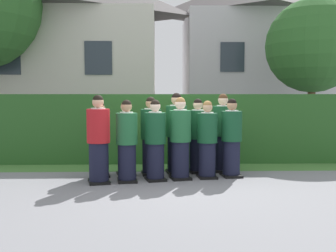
% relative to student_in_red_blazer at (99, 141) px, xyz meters
% --- Properties ---
extents(ground_plane, '(60.00, 60.00, 0.00)m').
position_rel_student_in_red_blazer_xyz_m(ground_plane, '(1.35, 0.26, -0.81)').
color(ground_plane, slate).
extents(student_in_red_blazer, '(0.50, 0.58, 1.69)m').
position_rel_student_in_red_blazer_xyz_m(student_in_red_blazer, '(0.00, 0.00, 0.00)').
color(student_in_red_blazer, black).
rests_on(student_in_red_blazer, ground).
extents(student_front_row_1, '(0.43, 0.51, 1.60)m').
position_rel_student_in_red_blazer_xyz_m(student_front_row_1, '(0.53, 0.10, -0.05)').
color(student_front_row_1, black).
rests_on(student_front_row_1, ground).
extents(student_front_row_2, '(0.46, 0.55, 1.60)m').
position_rel_student_in_red_blazer_xyz_m(student_front_row_2, '(1.08, 0.21, -0.05)').
color(student_front_row_2, black).
rests_on(student_front_row_2, ground).
extents(student_front_row_3, '(0.46, 0.55, 1.64)m').
position_rel_student_in_red_blazer_xyz_m(student_front_row_3, '(1.59, 0.32, -0.02)').
color(student_front_row_3, black).
rests_on(student_front_row_3, ground).
extents(student_front_row_4, '(0.41, 0.48, 1.57)m').
position_rel_student_in_red_blazer_xyz_m(student_front_row_4, '(2.14, 0.41, -0.06)').
color(student_front_row_4, black).
rests_on(student_front_row_4, ground).
extents(student_front_row_5, '(0.43, 0.51, 1.61)m').
position_rel_student_in_red_blazer_xyz_m(student_front_row_5, '(2.65, 0.51, -0.04)').
color(student_front_row_5, black).
rests_on(student_front_row_5, ground).
extents(student_rear_row_0, '(0.44, 0.53, 1.56)m').
position_rel_student_in_red_blazer_xyz_m(student_rear_row_0, '(-0.06, 0.60, -0.06)').
color(student_rear_row_0, black).
rests_on(student_rear_row_0, ground).
extents(student_rear_row_1, '(0.46, 0.52, 1.56)m').
position_rel_student_in_red_blazer_xyz_m(student_rear_row_1, '(0.46, 0.72, -0.06)').
color(student_rear_row_1, black).
rests_on(student_rear_row_1, ground).
extents(student_rear_row_2, '(0.43, 0.51, 1.65)m').
position_rel_student_in_red_blazer_xyz_m(student_rear_row_2, '(0.99, 0.78, -0.02)').
color(student_rear_row_2, black).
rests_on(student_rear_row_2, ground).
extents(student_rear_row_3, '(0.48, 0.56, 1.73)m').
position_rel_student_in_red_blazer_xyz_m(student_rear_row_3, '(1.54, 0.90, 0.02)').
color(student_rear_row_3, black).
rests_on(student_rear_row_3, ground).
extents(student_rear_row_4, '(0.44, 0.52, 1.61)m').
position_rel_student_in_red_blazer_xyz_m(student_rear_row_4, '(2.00, 0.99, -0.04)').
color(student_rear_row_4, black).
rests_on(student_rear_row_4, ground).
extents(student_rear_row_5, '(0.45, 0.53, 1.71)m').
position_rel_student_in_red_blazer_xyz_m(student_rear_row_5, '(2.57, 1.09, 0.01)').
color(student_rear_row_5, black).
rests_on(student_rear_row_5, ground).
extents(hedge, '(8.87, 0.70, 1.70)m').
position_rel_student_in_red_blazer_xyz_m(hedge, '(1.35, 2.32, 0.04)').
color(hedge, '#285623').
rests_on(hedge, ground).
extents(school_building_main, '(7.04, 4.54, 6.65)m').
position_rel_student_in_red_blazer_xyz_m(school_building_main, '(-2.30, 7.83, 2.60)').
color(school_building_main, beige).
rests_on(school_building_main, ground).
extents(school_building_annex, '(6.17, 4.50, 6.72)m').
position_rel_student_in_red_blazer_xyz_m(school_building_annex, '(5.25, 9.49, 2.63)').
color(school_building_annex, silver).
rests_on(school_building_annex, ground).
extents(oak_tree_right, '(2.94, 2.94, 4.69)m').
position_rel_student_in_red_blazer_xyz_m(oak_tree_right, '(6.03, 4.96, 2.40)').
color(oak_tree_right, brown).
rests_on(oak_tree_right, ground).
extents(lawn_strip, '(8.87, 0.90, 0.01)m').
position_rel_student_in_red_blazer_xyz_m(lawn_strip, '(1.35, 1.52, -0.80)').
color(lawn_strip, '#477A38').
rests_on(lawn_strip, ground).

